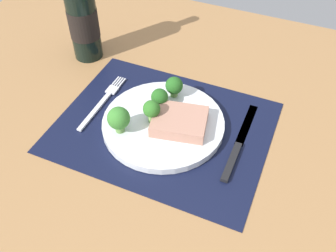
% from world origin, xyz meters
% --- Properties ---
extents(ground_plane, '(1.40, 1.10, 0.03)m').
position_xyz_m(ground_plane, '(0.00, 0.00, -0.01)').
color(ground_plane, '#996D42').
extents(placemat, '(0.44, 0.35, 0.00)m').
position_xyz_m(placemat, '(0.00, 0.00, 0.00)').
color(placemat, black).
rests_on(placemat, ground_plane).
extents(plate, '(0.26, 0.26, 0.02)m').
position_xyz_m(plate, '(0.00, 0.00, 0.01)').
color(plate, silver).
rests_on(plate, placemat).
extents(steak, '(0.13, 0.11, 0.02)m').
position_xyz_m(steak, '(0.04, -0.00, 0.03)').
color(steak, tan).
rests_on(steak, plate).
extents(broccoli_center, '(0.05, 0.05, 0.06)m').
position_xyz_m(broccoli_center, '(-0.07, -0.06, 0.05)').
color(broccoli_center, '#5B8942').
rests_on(broccoli_center, plate).
extents(broccoli_near_fork, '(0.04, 0.04, 0.05)m').
position_xyz_m(broccoli_near_fork, '(-0.02, -0.01, 0.05)').
color(broccoli_near_fork, '#6B994C').
rests_on(broccoli_near_fork, plate).
extents(broccoli_front_edge, '(0.04, 0.04, 0.05)m').
position_xyz_m(broccoli_front_edge, '(-0.02, 0.04, 0.05)').
color(broccoli_front_edge, '#6B994C').
rests_on(broccoli_front_edge, plate).
extents(broccoli_near_steak, '(0.04, 0.04, 0.05)m').
position_xyz_m(broccoli_near_steak, '(-0.01, 0.08, 0.05)').
color(broccoli_near_steak, '#5B8942').
rests_on(broccoli_near_steak, plate).
extents(fork, '(0.02, 0.19, 0.01)m').
position_xyz_m(fork, '(-0.16, 0.01, 0.01)').
color(fork, silver).
rests_on(fork, placemat).
extents(knife, '(0.02, 0.23, 0.01)m').
position_xyz_m(knife, '(0.16, 0.01, 0.01)').
color(knife, black).
rests_on(knife, placemat).
extents(wine_bottle, '(0.07, 0.07, 0.29)m').
position_xyz_m(wine_bottle, '(-0.29, 0.16, 0.11)').
color(wine_bottle, black).
rests_on(wine_bottle, ground_plane).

